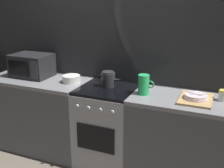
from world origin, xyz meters
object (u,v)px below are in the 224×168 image
object	(u,v)px
microwave	(32,65)
pitcher	(144,85)
mixing_bowl	(71,79)
kettle	(108,79)
dish_pile	(196,98)
spice_jar	(222,95)
stove_unit	(107,126)

from	to	relation	value
microwave	pitcher	bearing A→B (deg)	-3.50
mixing_bowl	pitcher	world-z (taller)	pitcher
microwave	kettle	distance (m)	1.00
dish_pile	spice_jar	bearing A→B (deg)	20.38
microwave	kettle	world-z (taller)	microwave
microwave	dish_pile	world-z (taller)	microwave
stove_unit	dish_pile	world-z (taller)	dish_pile
pitcher	dish_pile	xyz separation A→B (m)	(0.50, 0.03, -0.08)
pitcher	microwave	bearing A→B (deg)	176.50
stove_unit	spice_jar	world-z (taller)	spice_jar
kettle	dish_pile	distance (m)	0.92
mixing_bowl	dish_pile	xyz separation A→B (m)	(1.36, -0.03, -0.02)
mixing_bowl	dish_pile	world-z (taller)	mixing_bowl
pitcher	kettle	bearing A→B (deg)	168.36
microwave	kettle	bearing A→B (deg)	-0.01
spice_jar	kettle	bearing A→B (deg)	-178.48
microwave	dish_pile	size ratio (longest dim) A/B	1.15
spice_jar	mixing_bowl	bearing A→B (deg)	-178.03
mixing_bowl	kettle	bearing A→B (deg)	3.14
microwave	dish_pile	xyz separation A→B (m)	(1.92, -0.05, -0.11)
spice_jar	microwave	bearing A→B (deg)	-179.19
pitcher	dish_pile	size ratio (longest dim) A/B	0.50
dish_pile	mixing_bowl	bearing A→B (deg)	178.77
stove_unit	pitcher	size ratio (longest dim) A/B	4.50
microwave	mixing_bowl	bearing A→B (deg)	-2.51
pitcher	spice_jar	world-z (taller)	pitcher
pitcher	dish_pile	bearing A→B (deg)	3.80
microwave	pitcher	distance (m)	1.42
kettle	pitcher	world-z (taller)	pitcher
kettle	mixing_bowl	size ratio (longest dim) A/B	1.42
pitcher	spice_jar	size ratio (longest dim) A/B	1.90
pitcher	stove_unit	bearing A→B (deg)	174.76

